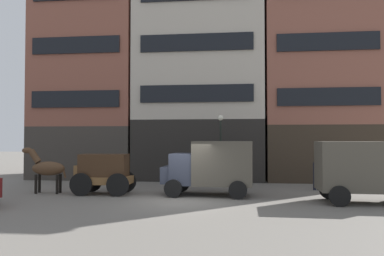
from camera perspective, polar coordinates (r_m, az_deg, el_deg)
The scene contains 10 objects.
ground_plane at distance 16.71m, azimuth -1.53°, elevation -11.09°, with size 120.00×120.00×0.00m, color slate.
building_far_left at distance 29.45m, azimuth -14.62°, elevation 11.09°, with size 7.60×7.34×18.36m.
building_center_left at distance 27.58m, azimuth 1.37°, elevation 11.02°, with size 9.08×7.34×17.52m.
building_center_right at distance 27.76m, azimuth 18.37°, elevation 7.59°, with size 7.76×7.34×14.25m.
cargo_wagon at distance 19.05m, azimuth -13.47°, elevation -6.41°, with size 2.93×1.57×1.98m.
draft_horse at distance 20.23m, azimuth -21.39°, elevation -5.71°, with size 2.35×0.64×2.30m.
delivery_truck_near at distance 17.53m, azimuth 25.15°, elevation -5.80°, with size 4.40×2.23×2.62m.
delivery_truck_far at distance 18.12m, azimuth 2.93°, elevation -5.82°, with size 4.44×2.34×2.62m.
pedestrian_officer at distance 21.10m, azimuth 18.52°, elevation -6.36°, with size 0.47×0.47×1.79m.
streetlamp_curbside at distance 21.65m, azimuth 4.40°, elevation -1.84°, with size 0.32×0.32×4.12m.
Camera 1 is at (2.27, -16.33, 2.72)m, focal length 34.84 mm.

